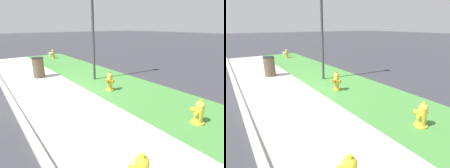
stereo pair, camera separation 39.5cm
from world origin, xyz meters
The scene contains 9 objects.
ground_plane centered at (0.00, 0.00, 0.00)m, with size 120.00×120.00×0.00m, color #38383D.
sidewalk_pavement centered at (0.00, 0.00, 0.01)m, with size 18.00×2.46×0.01m, color #BCB7AD.
grass_verge centered at (0.00, 2.60, 0.00)m, with size 18.00×2.75×0.01m, color #47893D.
street_curb centered at (0.00, -1.31, 0.06)m, with size 18.00×0.16×0.12m, color #BCB7AD.
fire_hydrant_at_driveway centered at (1.15, 1.91, 0.36)m, with size 0.38×0.35×0.75m.
fire_hydrant_by_grass_verge centered at (4.43, 2.24, 0.31)m, with size 0.37×0.39×0.66m.
fire_hydrant_near_corner centered at (-6.98, 2.68, 0.34)m, with size 0.35×0.38×0.70m.
small_white_dog centered at (-7.84, 2.86, 0.25)m, with size 0.21×0.56×0.44m.
trash_bin centered at (-2.36, 0.31, 0.48)m, with size 0.54×0.54×0.96m.
Camera 2 is at (6.43, -1.58, 2.38)m, focal length 28.00 mm.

